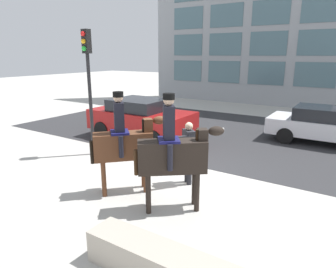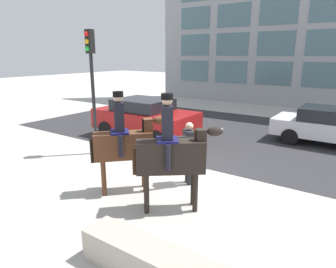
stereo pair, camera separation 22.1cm
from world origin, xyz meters
The scene contains 9 objects.
ground_plane centered at (0.00, 0.00, 0.00)m, with size 80.00×80.00×0.00m, color #B2AFA8.
road_surface centered at (0.00, 4.75, 0.00)m, with size 19.61×8.50×0.01m.
mounted_horse_lead centered at (-0.69, -1.90, 1.25)m, with size 1.44×1.47×2.45m.
mounted_horse_companion centered at (0.73, -2.00, 1.27)m, with size 1.61×1.36×2.51m.
pedestrian_bystander centered at (0.36, -0.68, 0.96)m, with size 0.56×0.89×1.63m.
street_car_near_lane centered at (-3.34, 2.17, 0.83)m, with size 4.10×2.05×1.56m.
street_car_far_lane centered at (2.92, 5.32, 0.71)m, with size 4.06×1.93×1.36m.
traffic_light centered at (-3.46, -0.33, 2.68)m, with size 0.24×0.29×4.00m.
planter_ledge centered at (1.79, -3.94, 0.27)m, with size 2.65×0.56×0.53m.
Camera 1 is at (3.82, -7.04, 3.26)m, focal length 32.00 mm.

